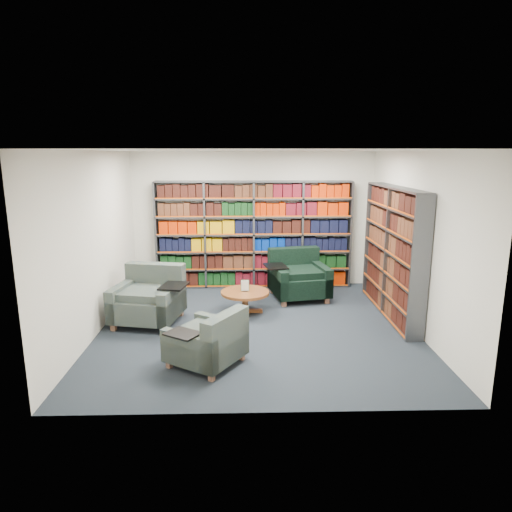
{
  "coord_description": "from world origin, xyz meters",
  "views": [
    {
      "loc": [
        -0.21,
        -6.96,
        2.76
      ],
      "look_at": [
        0.0,
        0.6,
        1.05
      ],
      "focal_mm": 32.0,
      "sensor_mm": 36.0,
      "label": 1
    }
  ],
  "objects_px": {
    "chair_teal_front": "(211,343)",
    "chair_teal_left": "(150,299)",
    "chair_green_right": "(297,278)",
    "coffee_table": "(245,296)"
  },
  "relations": [
    {
      "from": "chair_teal_front",
      "to": "coffee_table",
      "type": "relative_size",
      "value": 1.37
    },
    {
      "from": "chair_teal_left",
      "to": "coffee_table",
      "type": "xyz_separation_m",
      "value": [
        1.59,
        0.33,
        -0.05
      ]
    },
    {
      "from": "chair_green_right",
      "to": "chair_teal_left",
      "type": "bearing_deg",
      "value": -154.41
    },
    {
      "from": "chair_teal_left",
      "to": "coffee_table",
      "type": "relative_size",
      "value": 1.53
    },
    {
      "from": "chair_teal_front",
      "to": "chair_teal_left",
      "type": "bearing_deg",
      "value": 123.66
    },
    {
      "from": "coffee_table",
      "to": "chair_teal_front",
      "type": "bearing_deg",
      "value": -102.93
    },
    {
      "from": "chair_teal_front",
      "to": "chair_green_right",
      "type": "bearing_deg",
      "value": 63.13
    },
    {
      "from": "chair_teal_left",
      "to": "chair_green_right",
      "type": "height_order",
      "value": "chair_green_right"
    },
    {
      "from": "chair_green_right",
      "to": "coffee_table",
      "type": "xyz_separation_m",
      "value": [
        -1.03,
        -0.92,
        -0.05
      ]
    },
    {
      "from": "coffee_table",
      "to": "chair_teal_left",
      "type": "bearing_deg",
      "value": -168.31
    }
  ]
}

